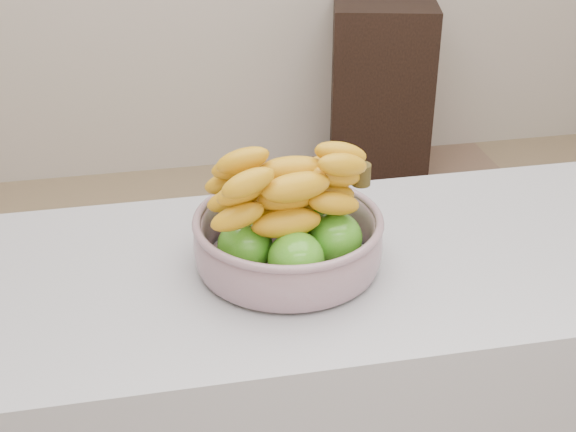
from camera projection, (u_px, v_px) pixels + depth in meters
name	position (u px, v px, depth m)	size (l,w,h in m)	color
counter	(392.00, 432.00, 1.71)	(2.00, 0.60, 0.90)	#A1A1AA
cabinet	(381.00, 91.00, 3.67)	(0.45, 0.36, 0.81)	black
fruit_bowl	(288.00, 232.00, 1.42)	(0.34, 0.34, 0.21)	#97A5B5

